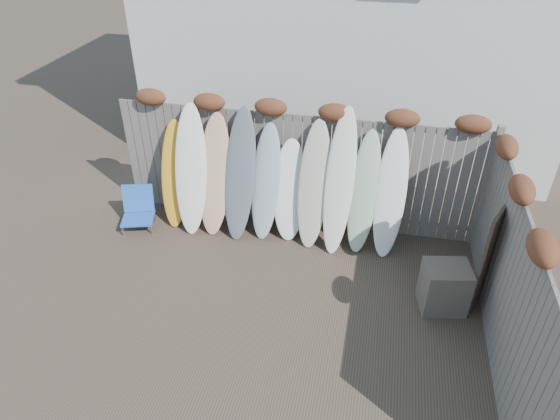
% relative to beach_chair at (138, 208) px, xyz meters
% --- Properties ---
extents(ground, '(80.00, 80.00, 0.00)m').
position_rel_beach_chair_xyz_m(ground, '(2.61, -1.71, -0.32)').
color(ground, '#493A2D').
extents(back_fence, '(6.05, 0.28, 2.24)m').
position_rel_beach_chair_xyz_m(back_fence, '(2.67, 0.69, 0.86)').
color(back_fence, slate).
rests_on(back_fence, ground).
extents(right_fence, '(0.28, 4.40, 2.24)m').
position_rel_beach_chair_xyz_m(right_fence, '(5.60, -1.45, 0.82)').
color(right_fence, slate).
rests_on(right_fence, ground).
extents(beach_chair, '(0.66, 0.68, 0.70)m').
position_rel_beach_chair_xyz_m(beach_chair, '(0.00, 0.00, 0.00)').
color(beach_chair, blue).
rests_on(beach_chair, ground).
extents(wooden_crate, '(0.69, 0.61, 0.71)m').
position_rel_beach_chair_xyz_m(wooden_crate, '(5.03, -0.95, 0.03)').
color(wooden_crate, brown).
rests_on(wooden_crate, ground).
extents(lattice_panel, '(0.48, 0.98, 1.58)m').
position_rel_beach_chair_xyz_m(lattice_panel, '(5.61, -0.57, 0.47)').
color(lattice_panel, '#32241E').
rests_on(lattice_panel, ground).
extents(surfboard_0, '(0.48, 0.66, 1.79)m').
position_rel_beach_chair_xyz_m(surfboard_0, '(0.61, 0.31, 0.57)').
color(surfboard_0, '#F7A81F').
rests_on(surfboard_0, ground).
extents(surfboard_1, '(0.60, 0.79, 2.12)m').
position_rel_beach_chair_xyz_m(surfboard_1, '(0.95, 0.23, 0.73)').
color(surfboard_1, white).
rests_on(surfboard_1, ground).
extents(surfboard_2, '(0.58, 0.74, 1.99)m').
position_rel_beach_chair_xyz_m(surfboard_2, '(1.34, 0.26, 0.67)').
color(surfboard_2, '#FFBF76').
rests_on(surfboard_2, ground).
extents(surfboard_3, '(0.56, 0.79, 2.13)m').
position_rel_beach_chair_xyz_m(surfboard_3, '(1.78, 0.24, 0.74)').
color(surfboard_3, slate).
rests_on(surfboard_3, ground).
extents(surfboard_4, '(0.52, 0.71, 1.88)m').
position_rel_beach_chair_xyz_m(surfboard_4, '(2.19, 0.31, 0.62)').
color(surfboard_4, '#A1B5C2').
rests_on(surfboard_4, ground).
extents(surfboard_5, '(0.59, 0.64, 1.65)m').
position_rel_beach_chair_xyz_m(surfboard_5, '(2.59, 0.33, 0.50)').
color(surfboard_5, white).
rests_on(surfboard_5, ground).
extents(surfboard_6, '(0.52, 0.74, 2.02)m').
position_rel_beach_chair_xyz_m(surfboard_6, '(2.98, 0.27, 0.69)').
color(surfboard_6, beige).
rests_on(surfboard_6, ground).
extents(surfboard_7, '(0.51, 0.83, 2.27)m').
position_rel_beach_chair_xyz_m(surfboard_7, '(3.39, 0.23, 0.81)').
color(surfboard_7, white).
rests_on(surfboard_7, ground).
extents(surfboard_8, '(0.51, 0.72, 1.92)m').
position_rel_beach_chair_xyz_m(surfboard_8, '(3.77, 0.30, 0.63)').
color(surfboard_8, '#B7D7B3').
rests_on(surfboard_8, ground).
extents(surfboard_9, '(0.49, 0.72, 2.00)m').
position_rel_beach_chair_xyz_m(surfboard_9, '(4.18, 0.28, 0.68)').
color(surfboard_9, white).
rests_on(surfboard_9, ground).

